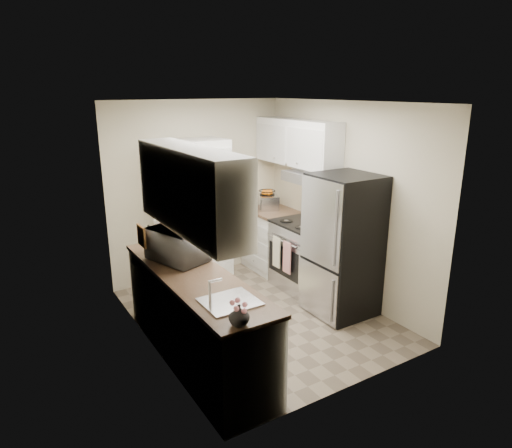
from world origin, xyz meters
The scene contains 16 objects.
ground centered at (0.00, 0.00, 0.00)m, with size 3.20×3.20×0.00m, color #7A6B56.
room_shell centered at (-0.02, -0.01, 1.63)m, with size 2.64×3.24×2.52m.
pantry_cabinet centered at (-0.20, 1.32, 1.00)m, with size 0.90×0.55×2.00m, color white.
base_cabinet_left centered at (-0.99, -0.43, 0.44)m, with size 0.60×2.30×0.88m, color white.
countertop_left centered at (-0.99, -0.43, 0.90)m, with size 0.63×2.33×0.04m, color brown.
base_cabinet_right centered at (0.99, 1.19, 0.44)m, with size 0.60×0.80×0.88m, color white.
countertop_right centered at (0.99, 1.19, 0.90)m, with size 0.63×0.83×0.04m, color brown.
electric_range centered at (0.97, 0.39, 0.48)m, with size 0.71×0.78×1.13m.
refrigerator centered at (0.94, -0.41, 0.85)m, with size 0.70×0.72×1.70m, color #B7B7BC.
microwave centered at (-0.97, 0.00, 1.09)m, with size 0.61×0.41×0.34m, color silver.
wine_bottle centered at (-1.14, 0.40, 1.06)m, with size 0.07×0.07×0.28m, color black.
flower_vase centered at (-1.11, -1.52, 1.00)m, with size 0.16×0.16×0.17m, color silver.
cutting_board centered at (-0.87, 0.70, 1.05)m, with size 0.02×0.21×0.26m, color #2E8030.
toaster_oven centered at (0.98, 1.29, 1.02)m, with size 0.28×0.36×0.21m, color silver.
fruit_basket centered at (0.97, 1.30, 1.18)m, with size 0.24×0.24×0.10m, color orange, non-canonical shape.
kitchen_mat centered at (0.04, 0.64, 0.01)m, with size 0.45×0.72×0.01m, color tan.
Camera 1 is at (-2.62, -4.21, 2.64)m, focal length 32.00 mm.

